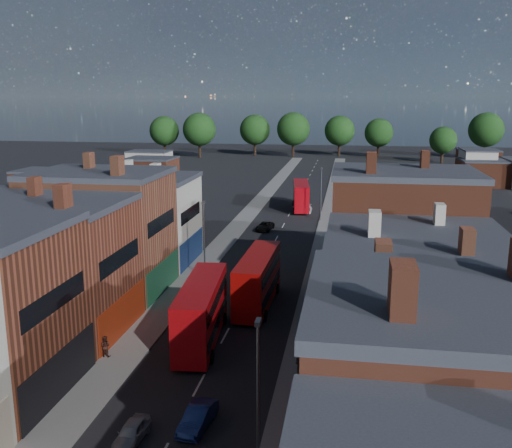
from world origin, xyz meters
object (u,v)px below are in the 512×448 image
(car_3, at_px, (307,209))
(bus_1, at_px, (258,279))
(car_1, at_px, (198,418))
(ped_1, at_px, (105,346))
(bus_2, at_px, (301,195))
(car_0, at_px, (132,432))
(bus_0, at_px, (201,311))
(car_2, at_px, (265,226))
(ped_3, at_px, (299,361))

(car_3, bearing_deg, bus_1, -91.62)
(bus_1, height_order, car_1, bus_1)
(bus_1, xyz_separation_m, ped_1, (-9.20, -12.20, -1.64))
(bus_2, relative_size, car_0, 3.34)
(bus_0, bearing_deg, car_3, 80.39)
(bus_0, distance_m, car_2, 37.96)
(bus_0, relative_size, car_2, 2.65)
(car_0, distance_m, ped_1, 11.01)
(bus_2, relative_size, car_1, 2.89)
(car_0, bearing_deg, bus_2, 89.64)
(car_0, distance_m, car_1, 3.75)
(bus_2, distance_m, car_1, 65.20)
(bus_0, height_order, car_1, bus_0)
(bus_1, distance_m, car_3, 43.42)
(ped_1, bearing_deg, bus_1, -126.86)
(bus_1, xyz_separation_m, car_1, (-0.30, -19.72, -1.94))
(car_1, xyz_separation_m, ped_3, (5.14, 7.24, 0.42))
(car_1, bearing_deg, car_2, 100.25)
(bus_1, distance_m, car_0, 22.01)
(bus_2, bearing_deg, car_3, -67.12)
(ped_1, xyz_separation_m, ped_3, (14.04, -0.28, 0.12))
(bus_1, relative_size, car_2, 2.61)
(car_3, height_order, ped_3, ped_3)
(bus_2, relative_size, ped_1, 6.80)
(bus_0, distance_m, ped_1, 7.44)
(bus_0, xyz_separation_m, ped_1, (-6.20, -3.77, -1.66))
(ped_1, bearing_deg, ped_3, 179.01)
(bus_0, relative_size, bus_1, 1.02)
(ped_3, bearing_deg, ped_1, 105.83)
(car_0, xyz_separation_m, car_1, (3.23, 1.91, 0.06))
(bus_1, height_order, car_2, bus_1)
(car_1, height_order, car_2, car_1)
(car_3, distance_m, ped_1, 56.52)
(car_1, relative_size, ped_3, 2.04)
(car_3, xyz_separation_m, ped_3, (3.67, -55.84, 0.47))
(ped_1, distance_m, ped_3, 14.04)
(car_1, xyz_separation_m, ped_1, (-8.90, 7.53, 0.30))
(bus_2, height_order, car_0, bus_2)
(car_0, relative_size, car_2, 0.76)
(ped_1, bearing_deg, car_0, 121.19)
(car_1, bearing_deg, car_0, -143.17)
(bus_1, relative_size, ped_1, 6.99)
(car_2, bearing_deg, bus_2, 83.88)
(car_2, distance_m, ped_1, 42.03)
(bus_1, height_order, ped_1, bus_1)
(bus_2, bearing_deg, bus_0, -99.52)
(bus_0, height_order, bus_2, bus_0)
(car_1, distance_m, ped_1, 11.66)
(ped_3, bearing_deg, bus_2, 21.77)
(bus_0, bearing_deg, bus_2, 81.80)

